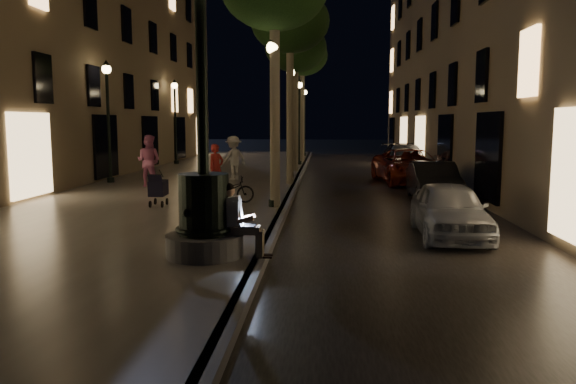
# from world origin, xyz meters

# --- Properties ---
(ground) EXTENTS (120.00, 120.00, 0.00)m
(ground) POSITION_xyz_m (0.00, 15.00, 0.00)
(ground) COLOR black
(ground) RESTS_ON ground
(cobble_lane) EXTENTS (6.00, 45.00, 0.02)m
(cobble_lane) POSITION_xyz_m (3.00, 15.00, 0.01)
(cobble_lane) COLOR black
(cobble_lane) RESTS_ON ground
(promenade) EXTENTS (8.00, 45.00, 0.20)m
(promenade) POSITION_xyz_m (-4.00, 15.00, 0.10)
(promenade) COLOR #625C56
(promenade) RESTS_ON ground
(curb_strip) EXTENTS (0.25, 45.00, 0.20)m
(curb_strip) POSITION_xyz_m (0.00, 15.00, 0.10)
(curb_strip) COLOR #59595B
(curb_strip) RESTS_ON ground
(building_right) EXTENTS (8.00, 36.00, 15.00)m
(building_right) POSITION_xyz_m (10.00, 18.00, 7.50)
(building_right) COLOR #7A654C
(building_right) RESTS_ON ground
(building_left) EXTENTS (8.00, 36.00, 15.00)m
(building_left) POSITION_xyz_m (-12.00, 18.00, 7.50)
(building_left) COLOR #7A654C
(building_left) RESTS_ON ground
(fountain_lamppost) EXTENTS (1.40, 1.40, 5.21)m
(fountain_lamppost) POSITION_xyz_m (-1.00, 2.00, 1.21)
(fountain_lamppost) COLOR #59595B
(fountain_lamppost) RESTS_ON promenade
(seated_man_laptop) EXTENTS (0.97, 0.33, 1.34)m
(seated_man_laptop) POSITION_xyz_m (-0.39, 2.00, 0.91)
(seated_man_laptop) COLOR gray
(seated_man_laptop) RESTS_ON promenade
(tree_second) EXTENTS (3.00, 3.00, 7.40)m
(tree_second) POSITION_xyz_m (-0.20, 14.00, 6.33)
(tree_second) COLOR #6B604C
(tree_second) RESTS_ON promenade
(tree_third) EXTENTS (3.00, 3.00, 7.20)m
(tree_third) POSITION_xyz_m (-0.30, 20.00, 6.14)
(tree_third) COLOR #6B604C
(tree_third) RESTS_ON promenade
(tree_far) EXTENTS (3.00, 3.00, 7.50)m
(tree_far) POSITION_xyz_m (-0.22, 26.00, 6.43)
(tree_far) COLOR #6B604C
(tree_far) RESTS_ON promenade
(lamp_curb_a) EXTENTS (0.36, 0.36, 4.81)m
(lamp_curb_a) POSITION_xyz_m (-0.30, 8.00, 3.24)
(lamp_curb_a) COLOR black
(lamp_curb_a) RESTS_ON promenade
(lamp_curb_b) EXTENTS (0.36, 0.36, 4.81)m
(lamp_curb_b) POSITION_xyz_m (-0.30, 16.00, 3.24)
(lamp_curb_b) COLOR black
(lamp_curb_b) RESTS_ON promenade
(lamp_curb_c) EXTENTS (0.36, 0.36, 4.81)m
(lamp_curb_c) POSITION_xyz_m (-0.30, 24.00, 3.24)
(lamp_curb_c) COLOR black
(lamp_curb_c) RESTS_ON promenade
(lamp_curb_d) EXTENTS (0.36, 0.36, 4.81)m
(lamp_curb_d) POSITION_xyz_m (-0.30, 32.00, 3.24)
(lamp_curb_d) COLOR black
(lamp_curb_d) RESTS_ON promenade
(lamp_left_b) EXTENTS (0.36, 0.36, 4.81)m
(lamp_left_b) POSITION_xyz_m (-7.40, 14.00, 3.24)
(lamp_left_b) COLOR black
(lamp_left_b) RESTS_ON promenade
(lamp_left_c) EXTENTS (0.36, 0.36, 4.81)m
(lamp_left_c) POSITION_xyz_m (-7.40, 24.00, 3.24)
(lamp_left_c) COLOR black
(lamp_left_c) RESTS_ON promenade
(stroller) EXTENTS (0.46, 1.02, 1.04)m
(stroller) POSITION_xyz_m (-3.61, 7.87, 0.72)
(stroller) COLOR black
(stroller) RESTS_ON promenade
(car_front) EXTENTS (1.60, 3.75, 1.26)m
(car_front) POSITION_xyz_m (4.00, 4.95, 0.63)
(car_front) COLOR #9FA1A6
(car_front) RESTS_ON ground
(car_second) EXTENTS (1.50, 4.00, 1.30)m
(car_second) POSITION_xyz_m (4.74, 10.78, 0.65)
(car_second) COLOR black
(car_second) RESTS_ON ground
(car_third) EXTENTS (2.97, 5.50, 1.47)m
(car_third) POSITION_xyz_m (4.74, 16.15, 0.73)
(car_third) COLOR maroon
(car_third) RESTS_ON ground
(car_rear) EXTENTS (2.17, 5.17, 1.49)m
(car_rear) POSITION_xyz_m (5.20, 21.04, 0.75)
(car_rear) COLOR #28282D
(car_rear) RESTS_ON ground
(pedestrian_red) EXTENTS (0.69, 0.72, 1.66)m
(pedestrian_red) POSITION_xyz_m (-2.59, 11.30, 1.03)
(pedestrian_red) COLOR #AE2622
(pedestrian_red) RESTS_ON promenade
(pedestrian_pink) EXTENTS (1.05, 0.89, 1.93)m
(pedestrian_pink) POSITION_xyz_m (-5.41, 12.72, 1.16)
(pedestrian_pink) COLOR #C56894
(pedestrian_pink) RESTS_ON promenade
(pedestrian_white) EXTENTS (1.33, 1.29, 1.82)m
(pedestrian_white) POSITION_xyz_m (-2.64, 15.34, 1.11)
(pedestrian_white) COLOR silver
(pedestrian_white) RESTS_ON promenade
(bicycle) EXTENTS (1.63, 0.93, 0.81)m
(bicycle) POSITION_xyz_m (-1.70, 8.56, 0.61)
(bicycle) COLOR black
(bicycle) RESTS_ON promenade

